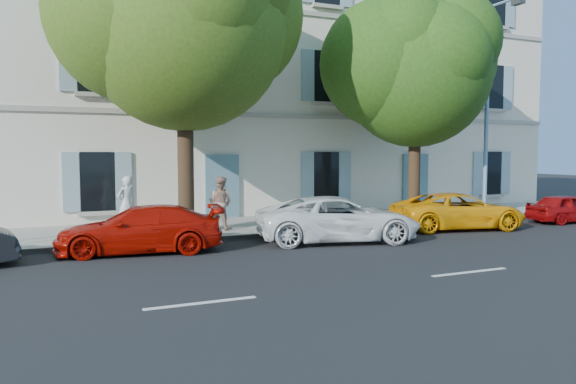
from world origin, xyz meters
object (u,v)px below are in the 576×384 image
tree_left (184,28)px  pedestrian_a (127,204)px  tree_right (416,73)px  pedestrian_b (220,203)px  car_white_coupe (338,219)px  car_yellow_supercar (458,211)px  car_red_hatchback (568,208)px  car_red_coupe (140,229)px  street_lamp (490,98)px

tree_left → pedestrian_a: bearing=147.9°
tree_right → pedestrian_b: size_ratio=4.87×
car_white_coupe → car_yellow_supercar: bearing=-69.6°
pedestrian_b → pedestrian_a: bearing=29.9°
car_red_hatchback → tree_left: bearing=85.7°
tree_left → tree_right: (8.38, -0.06, -0.86)m
pedestrian_b → car_white_coupe: bearing=178.8°
tree_right → pedestrian_b: bearing=177.4°
pedestrian_a → tree_right: bearing=149.9°
car_yellow_supercar → car_red_hatchback: car_yellow_supercar is taller
car_white_coupe → tree_right: (4.54, 2.46, 4.75)m
car_red_coupe → car_yellow_supercar: size_ratio=0.95×
car_yellow_supercar → pedestrian_b: bearing=86.0°
tree_left → pedestrian_b: tree_left is taller
car_red_coupe → tree_right: size_ratio=0.52×
car_red_coupe → pedestrian_a: (0.12, 2.97, 0.40)m
car_white_coupe → tree_right: bearing=-47.8°
tree_left → car_red_coupe: bearing=-131.2°
car_white_coupe → car_yellow_supercar: (4.96, 0.58, -0.04)m
car_red_coupe → tree_left: (1.72, 1.96, 5.66)m
tree_left → tree_right: tree_left is taller
street_lamp → tree_left: bearing=177.6°
car_red_hatchback → street_lamp: street_lamp is taller
car_red_coupe → car_yellow_supercar: bearing=100.0°
car_yellow_supercar → pedestrian_b: pedestrian_b is taller
car_red_coupe → tree_right: tree_right is taller
street_lamp → pedestrian_a: bearing=173.5°
car_white_coupe → pedestrian_b: 3.89m
car_white_coupe → tree_left: (-3.84, 2.52, 5.61)m
tree_right → street_lamp: size_ratio=1.04×
tree_right → pedestrian_b: (-7.23, 0.33, -4.42)m
car_red_coupe → pedestrian_a: size_ratio=2.45×
car_yellow_supercar → tree_left: bearing=89.7°
car_white_coupe → car_yellow_supercar: 4.99m
tree_right → tree_left: bearing=179.6°
car_red_hatchback → car_white_coupe: bearing=96.6°
tree_left → car_white_coupe: bearing=-33.3°
car_white_coupe → car_red_coupe: bearing=98.0°
pedestrian_b → street_lamp: bearing=-139.2°
tree_right → street_lamp: 3.24m
tree_left → tree_right: size_ratio=1.16×
car_red_coupe → tree_left: tree_left is taller
car_red_coupe → pedestrian_a: bearing=-172.3°
tree_right → car_red_coupe: bearing=-169.3°
car_red_coupe → pedestrian_b: size_ratio=2.51×
car_red_hatchback → tree_left: (-13.66, 2.26, 5.74)m
car_red_hatchback → tree_left: size_ratio=0.33×
street_lamp → car_yellow_supercar: bearing=-151.4°
car_yellow_supercar → street_lamp: 5.05m
car_red_hatchback → pedestrian_a: size_ratio=1.81×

